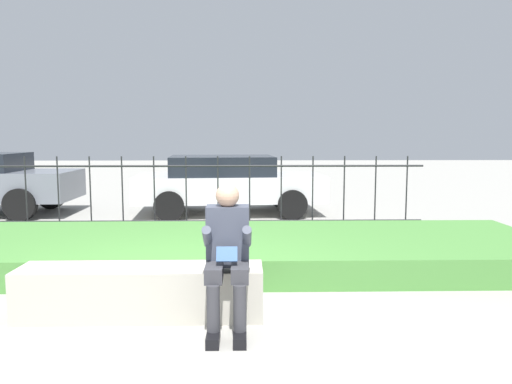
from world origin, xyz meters
TOP-DOWN VIEW (x-y plane):
  - ground_plane at (0.00, 0.00)m, footprint 60.00×60.00m
  - stone_bench at (-0.27, 0.00)m, footprint 2.28×0.50m
  - person_seated_reader at (0.56, -0.29)m, footprint 0.42×0.73m
  - grass_berm at (0.00, 1.99)m, footprint 9.43×2.58m
  - iron_fence at (-0.00, 3.72)m, footprint 7.43×0.03m
  - car_parked_center at (0.34, 6.30)m, footprint 4.15×2.20m

SIDE VIEW (x-z plane):
  - ground_plane at x=0.00m, z-range 0.00..0.00m
  - grass_berm at x=0.00m, z-range 0.00..0.35m
  - stone_bench at x=-0.27m, z-range -0.03..0.46m
  - car_parked_center at x=0.34m, z-range 0.05..1.32m
  - person_seated_reader at x=0.56m, z-range 0.07..1.35m
  - iron_fence at x=0.00m, z-range 0.03..1.40m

